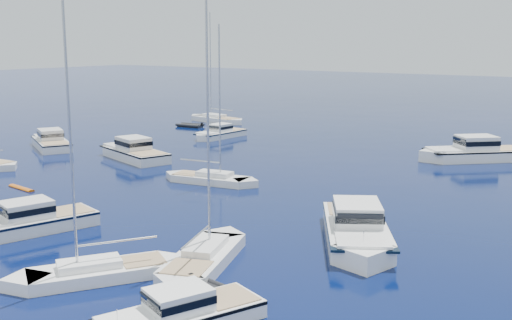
% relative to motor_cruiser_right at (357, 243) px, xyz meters
% --- Properties ---
extents(motor_cruiser_right, '(9.10, 11.91, 3.08)m').
position_rel_motor_cruiser_right_xyz_m(motor_cruiser_right, '(0.00, 0.00, 0.00)').
color(motor_cruiser_right, white).
rests_on(motor_cruiser_right, ground).
extents(motor_cruiser_left, '(5.65, 10.25, 2.57)m').
position_rel_motor_cruiser_right_xyz_m(motor_cruiser_left, '(-17.99, -9.93, 0.00)').
color(motor_cruiser_left, silver).
rests_on(motor_cruiser_left, ground).
extents(motor_cruiser_centre, '(11.44, 6.54, 2.87)m').
position_rel_motor_cruiser_right_xyz_m(motor_cruiser_centre, '(-30.43, 11.74, 0.00)').
color(motor_cruiser_centre, silver).
rests_on(motor_cruiser_centre, ground).
extents(motor_cruiser_far_l, '(10.52, 7.69, 2.70)m').
position_rel_motor_cruiser_right_xyz_m(motor_cruiser_far_l, '(-42.84, 11.34, 0.00)').
color(motor_cruiser_far_l, silver).
rests_on(motor_cruiser_far_l, ground).
extents(motor_cruiser_distant, '(11.29, 10.93, 3.16)m').
position_rel_motor_cruiser_right_xyz_m(motor_cruiser_distant, '(-1.80, 30.46, 0.00)').
color(motor_cruiser_distant, white).
rests_on(motor_cruiser_distant, ground).
extents(motor_cruiser_horizon, '(3.17, 8.59, 2.21)m').
position_rel_motor_cruiser_right_xyz_m(motor_cruiser_horizon, '(-31.70, 27.67, 0.00)').
color(motor_cruiser_horizon, white).
rests_on(motor_cruiser_horizon, ground).
extents(sailboat_fore, '(7.31, 9.49, 14.20)m').
position_rel_motor_cruiser_right_xyz_m(sailboat_fore, '(-8.26, -12.64, 0.00)').
color(sailboat_fore, white).
rests_on(sailboat_fore, ground).
extents(sailboat_mid_r, '(6.00, 10.57, 15.11)m').
position_rel_motor_cruiser_right_xyz_m(sailboat_mid_r, '(-5.21, -7.96, 0.00)').
color(sailboat_mid_r, white).
rests_on(sailboat_mid_r, ground).
extents(sailboat_centre, '(9.51, 3.90, 13.59)m').
position_rel_motor_cruiser_right_xyz_m(sailboat_centre, '(-17.10, 7.62, 0.00)').
color(sailboat_centre, silver).
rests_on(sailboat_centre, ground).
extents(sailboat_far_l, '(11.44, 4.72, 16.33)m').
position_rel_motor_cruiser_right_xyz_m(sailboat_far_l, '(-41.50, 39.57, 0.00)').
color(sailboat_far_l, white).
rests_on(sailboat_far_l, ground).
extents(tender_grey_near, '(3.89, 2.56, 0.95)m').
position_rel_motor_cruiser_right_xyz_m(tender_grey_near, '(-1.79, -11.24, 0.00)').
color(tender_grey_near, black).
rests_on(tender_grey_near, ground).
extents(tender_grey_far, '(4.11, 2.55, 0.95)m').
position_rel_motor_cruiser_right_xyz_m(tender_grey_far, '(-41.13, 33.21, 0.00)').
color(tender_grey_far, black).
rests_on(tender_grey_far, ground).
extents(kayak_orange, '(3.26, 0.96, 0.30)m').
position_rel_motor_cruiser_right_xyz_m(kayak_orange, '(-28.37, -2.77, 0.00)').
color(kayak_orange, '#C95709').
rests_on(kayak_orange, ground).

